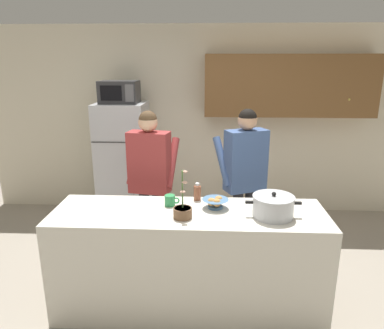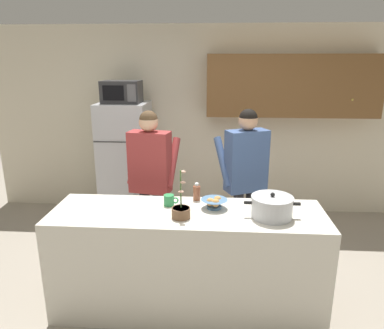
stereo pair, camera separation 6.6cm
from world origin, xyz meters
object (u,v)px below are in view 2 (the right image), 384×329
person_near_pot (151,170)px  cooking_pot (272,207)px  refrigerator (126,162)px  coffee_mug (169,200)px  person_by_sink (246,169)px  potted_orchid (181,211)px  bread_bowl (214,203)px  bottle_near_edge (197,192)px  microwave (122,92)px

person_near_pot → cooking_pot: 1.40m
refrigerator → coffee_mug: (0.82, -1.72, 0.16)m
refrigerator → person_by_sink: size_ratio=0.96×
cooking_pot → potted_orchid: (-0.72, -0.06, -0.03)m
person_by_sink → bread_bowl: person_by_sink is taller
cooking_pot → bottle_near_edge: 0.70m
person_near_pot → person_by_sink: person_by_sink is taller
cooking_pot → person_by_sink: bearing=98.9°
bottle_near_edge → potted_orchid: (-0.10, -0.39, -0.02)m
person_near_pot → microwave: bearing=117.1°
person_near_pot → potted_orchid: size_ratio=4.14×
refrigerator → cooking_pot: 2.54m
microwave → person_by_sink: (1.53, -0.97, -0.70)m
microwave → refrigerator: bearing=90.1°
person_by_sink → coffee_mug: bearing=-134.2°
coffee_mug → potted_orchid: size_ratio=0.33×
refrigerator → potted_orchid: bearing=-64.4°
microwave → coffee_mug: bearing=-64.3°
potted_orchid → person_near_pot: bearing=114.4°
person_near_pot → bottle_near_edge: (0.51, -0.51, -0.04)m
microwave → potted_orchid: microwave is taller
microwave → bottle_near_edge: 2.02m
bread_bowl → person_by_sink: bearing=67.5°
person_by_sink → cooking_pot: (0.14, -0.91, -0.04)m
bottle_near_edge → potted_orchid: size_ratio=0.40×
bottle_near_edge → refrigerator: bearing=123.5°
refrigerator → potted_orchid: refrigerator is taller
microwave → person_near_pot: (0.54, -1.05, -0.71)m
person_by_sink → cooking_pot: size_ratio=3.75×
bread_bowl → bottle_near_edge: (-0.16, 0.18, 0.03)m
bottle_near_edge → potted_orchid: bearing=-104.9°
person_near_pot → person_by_sink: 0.99m
microwave → potted_orchid: (0.95, -1.95, -0.77)m
person_by_sink → cooking_pot: 0.92m
refrigerator → bottle_near_edge: bearing=-56.5°
microwave → potted_orchid: bearing=-64.1°
bread_bowl → microwave: bearing=124.8°
coffee_mug → bottle_near_edge: bottle_near_edge is taller
microwave → coffee_mug: 2.04m
microwave → person_near_pot: size_ratio=0.29×
refrigerator → microwave: 0.94m
refrigerator → bottle_near_edge: refrigerator is taller
person_near_pot → bread_bowl: (0.67, -0.69, -0.06)m
bottle_near_edge → cooking_pot: bearing=-27.7°
person_near_pot → bottle_near_edge: size_ratio=10.37×
person_near_pot → coffee_mug: bearing=-66.7°
person_near_pot → cooking_pot: bearing=-36.3°
refrigerator → bottle_near_edge: size_ratio=10.06×
cooking_pot → potted_orchid: bearing=-175.0°
cooking_pot → bottle_near_edge: cooking_pot is taller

